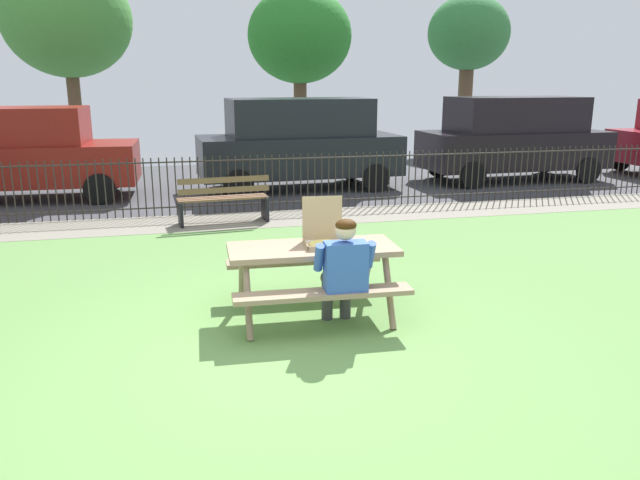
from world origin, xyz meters
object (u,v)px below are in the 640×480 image
object	(u,v)px
pizza_box_open	(324,236)
far_tree_center	(300,37)
adult_at_table	(343,269)
far_tree_midright	(468,35)
parked_car_right	(299,142)
picnic_table_foreground	(313,262)
park_bench_center	(223,200)
far_tree_midleft	(67,20)
parked_car_far_right	(514,137)
parked_car_center	(27,152)

from	to	relation	value
pizza_box_open	far_tree_center	world-z (taller)	far_tree_center
adult_at_table	far_tree_center	size ratio (longest dim) A/B	0.22
far_tree_midright	parked_car_right	bearing A→B (deg)	-137.75
picnic_table_foreground	park_bench_center	bearing A→B (deg)	97.11
far_tree_midleft	parked_car_right	bearing A→B (deg)	-49.28
pizza_box_open	adult_at_table	xyz separation A→B (m)	(0.06, -0.57, -0.21)
picnic_table_foreground	park_bench_center	distance (m)	4.74
park_bench_center	far_tree_midright	distance (m)	14.09
park_bench_center	parked_car_far_right	distance (m)	8.21
parked_car_far_right	far_tree_midright	bearing A→B (deg)	74.45
parked_car_center	parked_car_right	world-z (taller)	parked_car_right
picnic_table_foreground	far_tree_center	size ratio (longest dim) A/B	0.34
parked_car_far_right	park_bench_center	bearing A→B (deg)	-156.86
picnic_table_foreground	parked_car_right	world-z (taller)	parked_car_right
parked_car_center	far_tree_midleft	distance (m)	7.41
park_bench_center	parked_car_right	world-z (taller)	parked_car_right
far_tree_midleft	far_tree_midright	xyz separation A→B (m)	(13.10, -0.00, -0.25)
parked_car_center	pizza_box_open	bearing A→B (deg)	-59.82
far_tree_midright	park_bench_center	bearing A→B (deg)	-133.48
parked_car_far_right	picnic_table_foreground	bearing A→B (deg)	-131.24
far_tree_midright	adult_at_table	bearing A→B (deg)	-119.63
parked_car_far_right	far_tree_midleft	world-z (taller)	far_tree_midleft
park_bench_center	pizza_box_open	bearing A→B (deg)	-81.02
park_bench_center	far_tree_center	world-z (taller)	far_tree_center
far_tree_midleft	far_tree_center	xyz separation A→B (m)	(7.12, -0.00, -0.38)
far_tree_midleft	parked_car_far_right	bearing A→B (deg)	-30.71
pizza_box_open	parked_car_right	distance (m)	7.96
park_bench_center	parked_car_far_right	bearing A→B (deg)	23.14
picnic_table_foreground	parked_car_far_right	xyz separation A→B (m)	(6.94, 7.91, 0.50)
picnic_table_foreground	park_bench_center	size ratio (longest dim) A/B	1.13
parked_car_center	parked_car_right	xyz separation A→B (m)	(5.86, -0.00, 0.09)
picnic_table_foreground	pizza_box_open	distance (m)	0.31
parked_car_right	parked_car_far_right	world-z (taller)	same
far_tree_midright	far_tree_center	bearing A→B (deg)	180.00
parked_car_right	far_tree_midright	size ratio (longest dim) A/B	0.88
parked_car_center	adult_at_table	bearing A→B (deg)	-61.23
far_tree_midleft	parked_car_center	bearing A→B (deg)	-90.99
picnic_table_foreground	parked_car_far_right	bearing A→B (deg)	48.76
park_bench_center	parked_car_center	distance (m)	5.04
parked_car_center	far_tree_center	world-z (taller)	far_tree_center
picnic_table_foreground	parked_car_right	distance (m)	8.06
parked_car_center	far_tree_center	bearing A→B (deg)	42.71
parked_car_right	parked_car_far_right	distance (m)	5.49
parked_car_right	adult_at_table	bearing A→B (deg)	-98.36
adult_at_table	far_tree_midright	bearing A→B (deg)	60.37
adult_at_table	far_tree_center	bearing A→B (deg)	80.21
parked_car_center	far_tree_midright	distance (m)	15.10
picnic_table_foreground	adult_at_table	distance (m)	0.55
picnic_table_foreground	parked_car_center	distance (m)	9.07
parked_car_center	far_tree_midleft	world-z (taller)	far_tree_midleft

